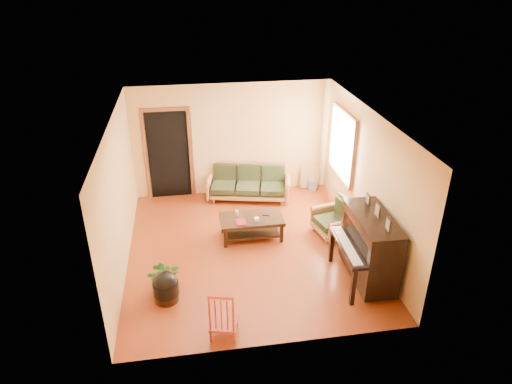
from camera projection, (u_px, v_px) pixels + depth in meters
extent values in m
plane|color=maroon|center=(248.00, 248.00, 8.77)|extent=(5.00, 5.00, 0.00)
cube|color=black|center=(169.00, 155.00, 10.29)|extent=(1.08, 0.16, 2.05)
cube|color=white|center=(343.00, 145.00, 9.55)|extent=(0.12, 1.36, 1.46)
cube|color=#A9703E|center=(248.00, 183.00, 10.43)|extent=(1.99, 1.16, 0.80)
cube|color=black|center=(252.00, 227.00, 9.03)|extent=(1.23, 0.68, 0.45)
cube|color=#A9703E|center=(332.00, 218.00, 9.05)|extent=(0.87, 0.90, 0.76)
cube|color=black|center=(370.00, 249.00, 7.65)|extent=(0.86, 1.42, 1.24)
cylinder|color=black|center=(166.00, 290.00, 7.35)|extent=(0.46, 0.46, 0.40)
cube|color=maroon|center=(223.00, 312.00, 6.57)|extent=(0.49, 0.51, 0.84)
cube|color=gold|center=(309.00, 177.00, 11.00)|extent=(0.44, 0.18, 0.57)
cylinder|color=#304E91|center=(312.00, 185.00, 10.97)|extent=(0.23, 0.23, 0.26)
imported|color=#175218|center=(164.00, 276.00, 7.50)|extent=(0.61, 0.55, 0.60)
imported|color=maroon|center=(236.00, 223.00, 8.73)|extent=(0.19, 0.25, 0.02)
cylinder|color=silver|center=(237.00, 213.00, 8.96)|extent=(0.09, 0.09, 0.12)
cylinder|color=white|center=(257.00, 219.00, 8.81)|extent=(0.12, 0.12, 0.07)
cube|color=black|center=(266.00, 215.00, 9.00)|extent=(0.15, 0.09, 0.01)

